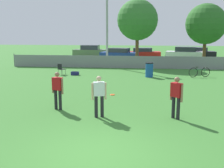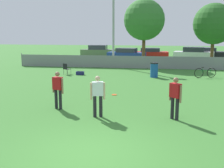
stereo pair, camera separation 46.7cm
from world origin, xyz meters
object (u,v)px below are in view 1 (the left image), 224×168
object	(u,v)px
player_thrower_red	(58,88)
parked_car_white	(186,53)
parked_car_red	(142,53)
parked_car_dark	(197,53)
light_pole	(107,18)
tree_near_pole	(137,20)
parked_car_olive	(90,51)
tree_far_right	(206,24)
bicycle_sideline	(199,72)
player_defender_red	(176,95)
player_receiver_white	(99,94)
trash_bin	(149,70)
folding_chair_sideline	(61,68)
gear_bag_sideline	(75,73)
frisbee_disc	(112,95)
parked_car_blue	(119,54)

from	to	relation	value
player_thrower_red	parked_car_white	distance (m)	24.05
parked_car_red	parked_car_dark	xyz separation A→B (m)	(6.62, 0.51, 0.05)
light_pole	parked_car_dark	bearing A→B (deg)	44.32
tree_near_pole	parked_car_olive	world-z (taller)	tree_near_pole
tree_far_right	parked_car_white	distance (m)	6.12
bicycle_sideline	parked_car_red	xyz separation A→B (m)	(-4.31, 14.35, 0.26)
tree_near_pole	parked_car_white	bearing A→B (deg)	48.77
player_thrower_red	player_defender_red	size ratio (longest dim) A/B	1.00
tree_far_right	parked_car_olive	bearing A→B (deg)	149.52
light_pole	player_defender_red	size ratio (longest dim) A/B	4.67
tree_near_pole	parked_car_red	size ratio (longest dim) A/B	1.40
light_pole	player_defender_red	distance (m)	16.64
tree_near_pole	player_receiver_white	xyz separation A→B (m)	(-0.83, -17.21, -3.39)
tree_far_right	parked_car_red	bearing A→B (deg)	133.97
bicycle_sideline	parked_car_olive	distance (m)	19.16
trash_bin	parked_car_red	size ratio (longest dim) A/B	0.24
player_defender_red	parked_car_dark	size ratio (longest dim) A/B	0.37
light_pole	folding_chair_sideline	size ratio (longest dim) A/B	8.81
light_pole	folding_chair_sideline	world-z (taller)	light_pole
gear_bag_sideline	parked_car_red	size ratio (longest dim) A/B	0.13
tree_far_right	parked_car_white	size ratio (longest dim) A/B	1.25
parked_car_red	tree_near_pole	bearing A→B (deg)	-96.27
frisbee_disc	parked_car_blue	world-z (taller)	parked_car_blue
frisbee_disc	gear_bag_sideline	world-z (taller)	gear_bag_sideline
light_pole	tree_near_pole	xyz separation A→B (m)	(2.72, 1.51, -0.14)
tree_far_right	bicycle_sideline	world-z (taller)	tree_far_right
folding_chair_sideline	parked_car_white	distance (m)	17.17
frisbee_disc	player_defender_red	bearing A→B (deg)	-52.43
player_receiver_white	bicycle_sideline	world-z (taller)	player_receiver_white
player_defender_red	trash_bin	distance (m)	9.85
player_defender_red	parked_car_red	distance (m)	24.62
gear_bag_sideline	player_receiver_white	bearing A→B (deg)	-70.73
gear_bag_sideline	bicycle_sideline	bearing A→B (deg)	1.05
folding_chair_sideline	gear_bag_sideline	xyz separation A→B (m)	(1.08, -0.02, -0.35)
player_defender_red	parked_car_dark	world-z (taller)	player_defender_red
light_pole	frisbee_disc	bearing A→B (deg)	-80.78
parked_car_white	tree_near_pole	bearing A→B (deg)	-119.23
light_pole	player_thrower_red	world-z (taller)	light_pole
tree_far_right	parked_car_dark	distance (m)	7.62
parked_car_blue	parked_car_white	world-z (taller)	parked_car_white
tree_far_right	parked_car_white	bearing A→B (deg)	102.02
player_defender_red	parked_car_white	world-z (taller)	player_defender_red
light_pole	player_thrower_red	size ratio (longest dim) A/B	4.67
parked_car_red	parked_car_dark	distance (m)	6.64
parked_car_dark	bicycle_sideline	bearing A→B (deg)	-98.35
parked_car_white	light_pole	bearing A→B (deg)	-124.57
tree_near_pole	frisbee_disc	bearing A→B (deg)	-93.40
folding_chair_sideline	parked_car_white	xyz separation A→B (m)	(10.95, 13.23, 0.24)
player_defender_red	parked_car_white	size ratio (longest dim) A/B	0.34
tree_far_right	trash_bin	bearing A→B (deg)	-122.75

